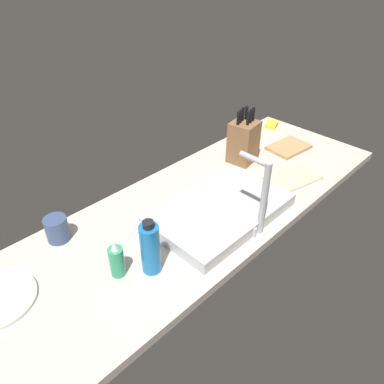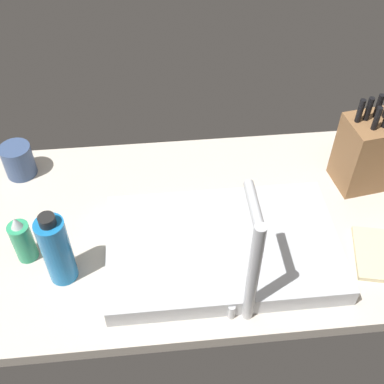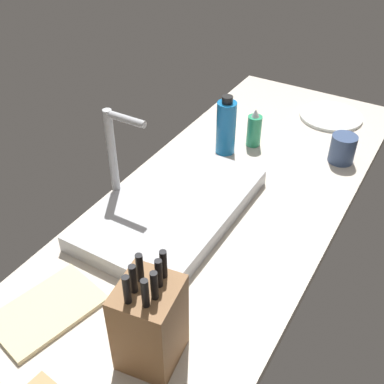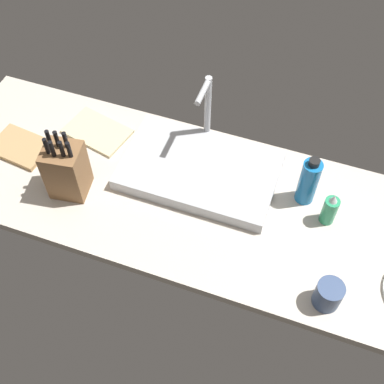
# 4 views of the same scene
# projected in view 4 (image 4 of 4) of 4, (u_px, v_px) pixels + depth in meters

# --- Properties ---
(countertop_slab) EXTENTS (1.90, 0.64, 0.04)m
(countertop_slab) POSITION_uv_depth(u_px,v_px,m) (197.00, 201.00, 1.77)
(countertop_slab) COLOR beige
(countertop_slab) RESTS_ON ground
(sink_basin) EXTENTS (0.54, 0.34, 0.05)m
(sink_basin) POSITION_uv_depth(u_px,v_px,m) (200.00, 170.00, 1.80)
(sink_basin) COLOR #B7BABF
(sink_basin) RESTS_ON countertop_slab
(faucet) EXTENTS (0.06, 0.13, 0.30)m
(faucet) POSITION_uv_depth(u_px,v_px,m) (207.00, 108.00, 1.77)
(faucet) COLOR #B7BABF
(faucet) RESTS_ON countertop_slab
(knife_block) EXTENTS (0.14, 0.13, 0.27)m
(knife_block) POSITION_uv_depth(u_px,v_px,m) (66.00, 170.00, 1.70)
(knife_block) COLOR brown
(knife_block) RESTS_ON countertop_slab
(cutting_board) EXTENTS (0.22, 0.17, 0.02)m
(cutting_board) POSITION_uv_depth(u_px,v_px,m) (20.00, 147.00, 1.88)
(cutting_board) COLOR tan
(cutting_board) RESTS_ON countertop_slab
(soap_bottle) EXTENTS (0.05, 0.05, 0.14)m
(soap_bottle) POSITION_uv_depth(u_px,v_px,m) (330.00, 210.00, 1.66)
(soap_bottle) COLOR #2D9966
(soap_bottle) RESTS_ON countertop_slab
(water_bottle) EXTENTS (0.06, 0.06, 0.20)m
(water_bottle) POSITION_uv_depth(u_px,v_px,m) (309.00, 181.00, 1.68)
(water_bottle) COLOR #1970B7
(water_bottle) RESTS_ON countertop_slab
(dish_towel) EXTENTS (0.26, 0.20, 0.01)m
(dish_towel) POSITION_uv_depth(u_px,v_px,m) (97.00, 132.00, 1.93)
(dish_towel) COLOR beige
(dish_towel) RESTS_ON countertop_slab
(coffee_mug) EXTENTS (0.08, 0.08, 0.09)m
(coffee_mug) POSITION_uv_depth(u_px,v_px,m) (328.00, 295.00, 1.50)
(coffee_mug) COLOR #384C75
(coffee_mug) RESTS_ON countertop_slab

